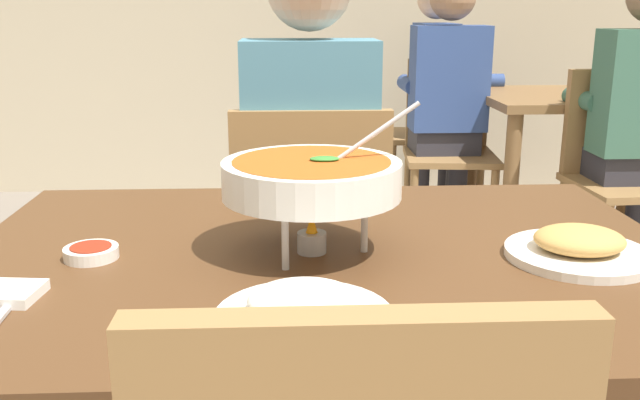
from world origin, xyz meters
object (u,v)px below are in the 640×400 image
at_px(diner_main, 309,158).
at_px(rice_plate, 304,310).
at_px(dining_table_far, 580,121).
at_px(chair_bg_left, 441,123).
at_px(chair_diner_main, 310,242).
at_px(curry_bowl, 312,179).
at_px(chair_bg_middle, 620,164).
at_px(dining_table_main, 324,309).
at_px(sauce_dish, 91,252).
at_px(patron_bg_middle, 637,110).
at_px(appetizer_plate, 579,247).
at_px(patron_bg_right, 446,93).
at_px(patron_bg_left, 441,83).
at_px(chair_bg_right, 448,139).

distance_m(diner_main, rice_plate, 1.05).
height_order(dining_table_far, chair_bg_left, chair_bg_left).
bearing_deg(rice_plate, chair_bg_left, 74.36).
distance_m(chair_diner_main, curry_bowl, 0.82).
height_order(chair_diner_main, chair_bg_middle, same).
xyz_separation_m(dining_table_main, diner_main, (0.00, 0.76, 0.11)).
bearing_deg(chair_diner_main, diner_main, 90.00).
distance_m(sauce_dish, patron_bg_middle, 2.43).
distance_m(dining_table_main, appetizer_plate, 0.44).
distance_m(dining_table_far, patron_bg_middle, 0.58).
distance_m(patron_bg_middle, patron_bg_right, 0.90).
distance_m(rice_plate, patron_bg_left, 3.15).
bearing_deg(chair_bg_middle, curry_bowl, -128.93).
bearing_deg(appetizer_plate, patron_bg_middle, 60.87).
bearing_deg(chair_bg_middle, dining_table_far, 86.16).
relative_size(chair_diner_main, patron_bg_left, 0.69).
distance_m(diner_main, sauce_dish, 0.87).
bearing_deg(dining_table_far, chair_bg_left, 133.68).
relative_size(dining_table_main, curry_bowl, 3.74).
relative_size(chair_diner_main, rice_plate, 3.75).
xyz_separation_m(appetizer_plate, patron_bg_middle, (0.95, 1.71, -0.02)).
bearing_deg(chair_diner_main, chair_bg_middle, 35.48).
bearing_deg(chair_bg_right, rice_plate, -107.08).
bearing_deg(chair_bg_right, chair_bg_middle, -46.35).
bearing_deg(dining_table_far, chair_diner_main, -133.03).
bearing_deg(chair_bg_middle, patron_bg_left, 117.65).
distance_m(appetizer_plate, chair_bg_right, 2.41).
xyz_separation_m(dining_table_far, patron_bg_left, (-0.59, 0.53, 0.13)).
relative_size(dining_table_main, patron_bg_right, 0.95).
bearing_deg(curry_bowl, diner_main, 88.41).
bearing_deg(patron_bg_left, dining_table_main, -106.25).
bearing_deg(patron_bg_right, diner_main, -115.61).
relative_size(chair_bg_middle, patron_bg_left, 0.69).
relative_size(curry_bowl, patron_bg_right, 0.25).
height_order(patron_bg_left, patron_bg_middle, same).
xyz_separation_m(dining_table_far, patron_bg_right, (-0.66, 0.06, 0.13)).
relative_size(appetizer_plate, patron_bg_middle, 0.18).
xyz_separation_m(chair_diner_main, diner_main, (0.00, 0.03, 0.24)).
bearing_deg(rice_plate, sauce_dish, 142.59).
relative_size(rice_plate, chair_bg_left, 0.27).
xyz_separation_m(sauce_dish, dining_table_far, (1.78, 2.24, -0.14)).
distance_m(diner_main, patron_bg_middle, 1.64).
distance_m(curry_bowl, dining_table_far, 2.65).
bearing_deg(chair_diner_main, chair_bg_right, 64.49).
bearing_deg(patron_bg_right, chair_bg_middle, -43.10).
height_order(rice_plate, appetizer_plate, same).
bearing_deg(chair_bg_left, chair_bg_right, -97.67).
height_order(dining_table_far, patron_bg_middle, patron_bg_middle).
relative_size(diner_main, dining_table_far, 1.31).
xyz_separation_m(chair_diner_main, patron_bg_middle, (1.38, 0.92, 0.24)).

